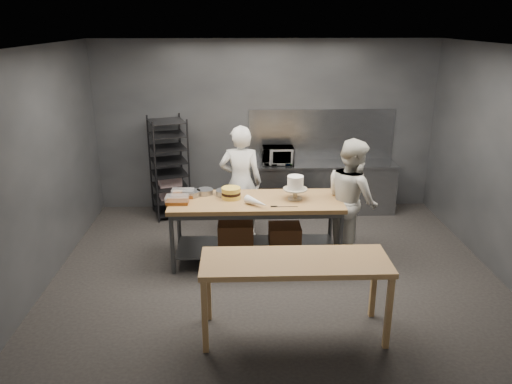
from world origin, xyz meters
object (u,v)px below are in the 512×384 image
chef_right (352,200)px  layer_cake (231,193)px  work_table (256,222)px  speed_rack (169,168)px  microwave (278,155)px  chef_behind (241,183)px  frosted_cake_stand (295,185)px  near_counter (295,267)px

chef_right → layer_cake: (-1.70, 0.01, 0.12)m
work_table → speed_rack: speed_rack is taller
work_table → microwave: (0.44, 1.88, 0.48)m
speed_rack → layer_cake: (1.10, -1.75, 0.14)m
speed_rack → microwave: 1.90m
speed_rack → microwave: speed_rack is taller
work_table → chef_behind: bearing=104.6°
frosted_cake_stand → work_table: bearing=179.0°
layer_cake → frosted_cake_stand: bearing=-3.6°
work_table → chef_right: 1.39m
chef_right → layer_cake: chef_right is taller
speed_rack → microwave: size_ratio=3.23×
chef_behind → chef_right: bearing=158.6°
work_table → near_counter: work_table is taller
chef_behind → microwave: size_ratio=3.33×
work_table → speed_rack: bearing=128.8°
chef_behind → chef_right: (1.57, -0.78, -0.02)m
near_counter → speed_rack: size_ratio=1.14×
speed_rack → frosted_cake_stand: 2.70m
work_table → chef_right: (1.35, 0.03, 0.31)m
chef_behind → layer_cake: 0.78m
chef_behind → frosted_cake_stand: bearing=137.7°
near_counter → chef_right: bearing=61.6°
near_counter → speed_rack: (-1.80, 3.62, 0.04)m
chef_right → frosted_cake_stand: 0.85m
frosted_cake_stand → chef_right: bearing=2.9°
chef_behind → frosted_cake_stand: (0.75, -0.82, 0.23)m
work_table → chef_behind: (-0.21, 0.81, 0.33)m
near_counter → microwave: size_ratio=3.69×
speed_rack → frosted_cake_stand: bearing=-42.2°
chef_right → near_counter: bearing=135.6°
work_table → microwave: 1.99m
chef_right → microwave: 2.06m
near_counter → speed_rack: 4.04m
chef_right → layer_cake: 1.71m
speed_rack → chef_right: chef_right is taller
near_counter → chef_right: (1.00, 1.86, 0.07)m
work_table → chef_right: bearing=1.3°
chef_right → layer_cake: size_ratio=6.63×
work_table → chef_right: size_ratio=1.36×
microwave → layer_cake: size_ratio=2.03×
chef_right → layer_cake: bearing=73.5°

